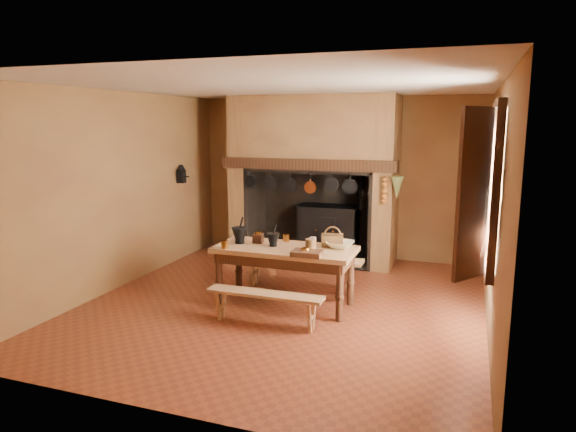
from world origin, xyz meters
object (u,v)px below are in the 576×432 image
(mixing_bowl, at_px, (340,245))
(iron_range, at_px, (329,231))
(work_table, at_px, (285,256))
(wicker_basket, at_px, (332,240))
(bench_front, at_px, (265,301))
(coffee_grinder, at_px, (258,237))

(mixing_bowl, bearing_deg, iron_range, 108.10)
(work_table, distance_m, wicker_basket, 0.65)
(mixing_bowl, bearing_deg, bench_front, -126.80)
(bench_front, height_order, mixing_bowl, mixing_bowl)
(work_table, relative_size, wicker_basket, 5.76)
(work_table, bearing_deg, wicker_basket, 24.40)
(iron_range, relative_size, wicker_basket, 5.12)
(iron_range, xyz_separation_m, mixing_bowl, (0.75, -2.29, 0.34))
(iron_range, height_order, wicker_basket, iron_range)
(iron_range, relative_size, mixing_bowl, 4.59)
(coffee_grinder, relative_size, mixing_bowl, 0.55)
(coffee_grinder, relative_size, wicker_basket, 0.61)
(wicker_basket, bearing_deg, work_table, -169.33)
(iron_range, bearing_deg, work_table, -88.36)
(iron_range, bearing_deg, coffee_grinder, -98.28)
(bench_front, bearing_deg, coffee_grinder, 117.13)
(bench_front, bearing_deg, mixing_bowl, 53.20)
(iron_range, height_order, coffee_grinder, iron_range)
(iron_range, bearing_deg, wicker_basket, -74.21)
(coffee_grinder, height_order, mixing_bowl, coffee_grinder)
(iron_range, xyz_separation_m, coffee_grinder, (-0.35, -2.38, 0.37))
(mixing_bowl, xyz_separation_m, wicker_basket, (-0.12, 0.06, 0.04))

